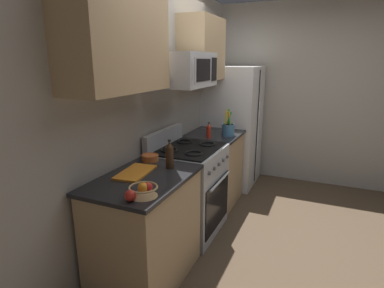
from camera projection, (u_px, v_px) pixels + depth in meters
The scene contains 17 objects.
ground_plane at pixel (250, 243), 3.13m from camera, with size 16.00×16.00×0.00m, color #473828.
wall_back at pixel (155, 109), 3.20m from camera, with size 8.00×0.10×2.60m, color #9E998E.
counter_left at pixel (146, 230), 2.51m from camera, with size 0.94×0.63×0.91m.
range_oven at pixel (189, 189), 3.27m from camera, with size 0.76×0.68×1.09m.
counter_right at pixel (213, 168), 3.94m from camera, with size 0.73×0.63×0.91m.
refrigerator at pixel (233, 126), 4.54m from camera, with size 0.82×0.74×1.71m.
wall_right at pixel (287, 94), 4.61m from camera, with size 0.10×8.00×2.60m, color #9E998E.
microwave at pixel (186, 70), 2.96m from camera, with size 0.68×0.44×0.32m.
upper_cabinets_left at pixel (117, 41), 2.19m from camera, with size 0.93×0.34×0.72m.
upper_cabinets_right at pixel (202, 49), 3.63m from camera, with size 0.72×0.34×0.72m.
utensil_crock at pixel (228, 129), 3.70m from camera, with size 0.15×0.15×0.33m.
fruit_basket at pixel (144, 190), 2.06m from camera, with size 0.20×0.20×0.09m.
apple_loose at pixel (130, 196), 1.98m from camera, with size 0.08×0.08×0.08m, color red.
cutting_board at pixel (135, 172), 2.48m from camera, with size 0.39×0.21×0.02m, color orange.
bottle_soy at pixel (170, 155), 2.57m from camera, with size 0.07×0.07×0.25m.
bottle_hot_sauce at pixel (209, 131), 3.62m from camera, with size 0.05×0.05×0.18m.
prep_bowl at pixel (150, 157), 2.78m from camera, with size 0.15×0.15×0.06m.
Camera 1 is at (-2.77, -0.57, 1.78)m, focal length 28.94 mm.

